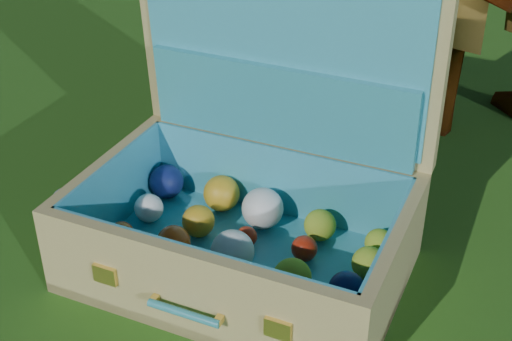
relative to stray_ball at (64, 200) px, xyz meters
name	(u,v)px	position (x,y,z in m)	size (l,w,h in m)	color
ground	(303,276)	(0.63, -0.03, -0.03)	(60.00, 60.00, 0.00)	#215114
stray_ball	(64,200)	(0.00, 0.00, 0.00)	(0.06, 0.06, 0.06)	teal
suitcase	(254,182)	(0.50, 0.01, 0.16)	(0.71, 0.55, 0.67)	tan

